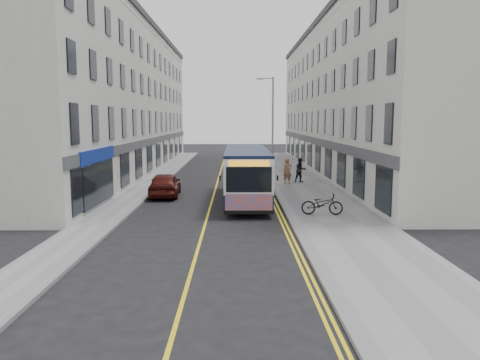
{
  "coord_description": "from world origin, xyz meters",
  "views": [
    {
      "loc": [
        1.42,
        -22.0,
        4.8
      ],
      "look_at": [
        1.64,
        2.65,
        1.6
      ],
      "focal_mm": 35.0,
      "sensor_mm": 36.0,
      "label": 1
    }
  ],
  "objects_px": {
    "city_bus": "(246,173)",
    "pedestrian_near": "(288,171)",
    "bicycle": "(322,204)",
    "car_maroon": "(165,184)",
    "car_white": "(241,163)",
    "streetlamp": "(272,125)",
    "pedestrian_far": "(300,170)"
  },
  "relations": [
    {
      "from": "pedestrian_far",
      "to": "streetlamp",
      "type": "bearing_deg",
      "value": 130.21
    },
    {
      "from": "pedestrian_near",
      "to": "car_maroon",
      "type": "distance_m",
      "value": 9.55
    },
    {
      "from": "city_bus",
      "to": "bicycle",
      "type": "xyz_separation_m",
      "value": [
        3.64,
        -4.56,
        -1.04
      ]
    },
    {
      "from": "pedestrian_near",
      "to": "car_white",
      "type": "bearing_deg",
      "value": 90.39
    },
    {
      "from": "pedestrian_near",
      "to": "car_maroon",
      "type": "xyz_separation_m",
      "value": [
        -8.22,
        -4.85,
        -0.29
      ]
    },
    {
      "from": "streetlamp",
      "to": "car_maroon",
      "type": "height_order",
      "value": "streetlamp"
    },
    {
      "from": "streetlamp",
      "to": "pedestrian_near",
      "type": "relative_size",
      "value": 4.3
    },
    {
      "from": "streetlamp",
      "to": "pedestrian_far",
      "type": "xyz_separation_m",
      "value": [
        2.08,
        -1.36,
        -3.34
      ]
    },
    {
      "from": "bicycle",
      "to": "pedestrian_near",
      "type": "bearing_deg",
      "value": 6.97
    },
    {
      "from": "pedestrian_far",
      "to": "car_maroon",
      "type": "height_order",
      "value": "pedestrian_far"
    },
    {
      "from": "city_bus",
      "to": "pedestrian_near",
      "type": "xyz_separation_m",
      "value": [
        3.16,
        6.64,
        -0.64
      ]
    },
    {
      "from": "bicycle",
      "to": "pedestrian_far",
      "type": "height_order",
      "value": "pedestrian_far"
    },
    {
      "from": "pedestrian_near",
      "to": "car_maroon",
      "type": "bearing_deg",
      "value": -165.38
    },
    {
      "from": "city_bus",
      "to": "pedestrian_near",
      "type": "height_order",
      "value": "city_bus"
    },
    {
      "from": "bicycle",
      "to": "car_maroon",
      "type": "xyz_separation_m",
      "value": [
        -8.7,
        6.35,
        0.1
      ]
    },
    {
      "from": "city_bus",
      "to": "pedestrian_near",
      "type": "bearing_deg",
      "value": 64.55
    },
    {
      "from": "pedestrian_far",
      "to": "car_maroon",
      "type": "relative_size",
      "value": 0.41
    },
    {
      "from": "car_white",
      "to": "car_maroon",
      "type": "xyz_separation_m",
      "value": [
        -4.93,
        -16.09,
        0.12
      ]
    },
    {
      "from": "pedestrian_near",
      "to": "car_white",
      "type": "distance_m",
      "value": 11.72
    },
    {
      "from": "car_maroon",
      "to": "pedestrian_far",
      "type": "bearing_deg",
      "value": -151.5
    },
    {
      "from": "pedestrian_far",
      "to": "car_white",
      "type": "bearing_deg",
      "value": 95.87
    },
    {
      "from": "streetlamp",
      "to": "pedestrian_far",
      "type": "bearing_deg",
      "value": -33.16
    },
    {
      "from": "pedestrian_far",
      "to": "car_white",
      "type": "height_order",
      "value": "pedestrian_far"
    },
    {
      "from": "streetlamp",
      "to": "pedestrian_far",
      "type": "distance_m",
      "value": 4.16
    },
    {
      "from": "streetlamp",
      "to": "bicycle",
      "type": "xyz_separation_m",
      "value": [
        1.51,
        -13.33,
        -3.73
      ]
    },
    {
      "from": "bicycle",
      "to": "car_white",
      "type": "distance_m",
      "value": 22.76
    },
    {
      "from": "pedestrian_far",
      "to": "car_white",
      "type": "xyz_separation_m",
      "value": [
        -4.34,
        10.47,
        -0.4
      ]
    },
    {
      "from": "car_white",
      "to": "streetlamp",
      "type": "bearing_deg",
      "value": -72.32
    },
    {
      "from": "pedestrian_near",
      "to": "bicycle",
      "type": "bearing_deg",
      "value": -103.45
    },
    {
      "from": "city_bus",
      "to": "car_maroon",
      "type": "bearing_deg",
      "value": 160.48
    },
    {
      "from": "bicycle",
      "to": "car_maroon",
      "type": "height_order",
      "value": "car_maroon"
    },
    {
      "from": "city_bus",
      "to": "pedestrian_far",
      "type": "distance_m",
      "value": 8.55
    }
  ]
}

